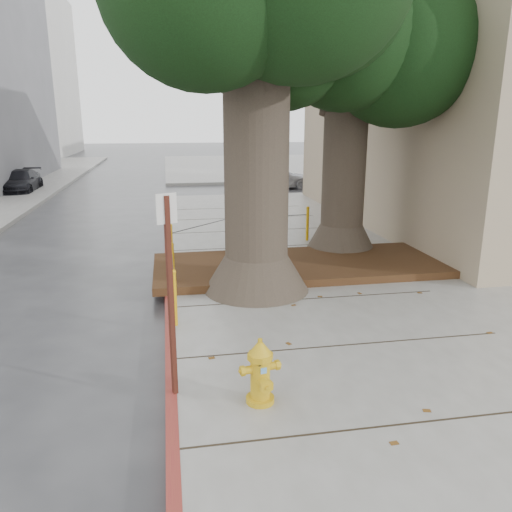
% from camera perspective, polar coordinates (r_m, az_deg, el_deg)
% --- Properties ---
extents(ground, '(140.00, 140.00, 0.00)m').
position_cam_1_polar(ground, '(7.49, 6.07, -11.45)').
color(ground, '#28282B').
rests_on(ground, ground).
extents(sidewalk_far, '(16.00, 20.00, 0.15)m').
position_cam_1_polar(sidewalk_far, '(37.41, 2.20, 10.30)').
color(sidewalk_far, slate).
rests_on(sidewalk_far, ground).
extents(curb_red, '(0.14, 26.00, 0.16)m').
position_cam_1_polar(curb_red, '(9.50, -9.93, -5.17)').
color(curb_red, maroon).
rests_on(curb_red, ground).
extents(planter_bed, '(6.40, 2.60, 0.16)m').
position_cam_1_polar(planter_bed, '(11.14, 5.03, -1.07)').
color(planter_bed, black).
rests_on(planter_bed, sidewalk_main).
extents(building_side_white, '(10.00, 10.00, 9.00)m').
position_cam_1_polar(building_side_white, '(37.06, 19.65, 16.26)').
color(building_side_white, silver).
rests_on(building_side_white, ground).
extents(building_side_grey, '(12.00, 14.00, 12.00)m').
position_cam_1_polar(building_side_grey, '(45.33, 22.89, 17.55)').
color(building_side_grey, slate).
rests_on(building_side_grey, ground).
extents(tree_far, '(4.50, 3.80, 7.17)m').
position_cam_1_polar(tree_far, '(12.70, 11.99, 22.52)').
color(tree_far, '#4C3F33').
rests_on(tree_far, sidewalk_main).
extents(bollard_ring, '(3.79, 5.39, 0.95)m').
position_cam_1_polar(bollard_ring, '(11.17, -4.34, 1.30)').
color(bollard_ring, '#CE910B').
rests_on(bollard_ring, sidewalk_main).
extents(fire_hydrant, '(0.43, 0.40, 0.81)m').
position_cam_1_polar(fire_hydrant, '(5.93, 0.50, -13.09)').
color(fire_hydrant, gold).
rests_on(fire_hydrant, sidewalk_main).
extents(signpost, '(0.23, 0.11, 2.44)m').
position_cam_1_polar(signpost, '(5.80, -9.78, -3.35)').
color(signpost, '#471911').
rests_on(signpost, sidewalk_main).
extents(car_silver, '(3.72, 1.74, 1.23)m').
position_cam_1_polar(car_silver, '(25.14, 2.21, 9.06)').
color(car_silver, '#ADADB2').
rests_on(car_silver, ground).
extents(car_red, '(4.15, 1.87, 1.32)m').
position_cam_1_polar(car_red, '(28.03, 15.91, 9.24)').
color(car_red, maroon).
rests_on(car_red, ground).
extents(car_dark, '(1.57, 3.75, 1.08)m').
position_cam_1_polar(car_dark, '(26.17, -25.39, 7.69)').
color(car_dark, black).
rests_on(car_dark, ground).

